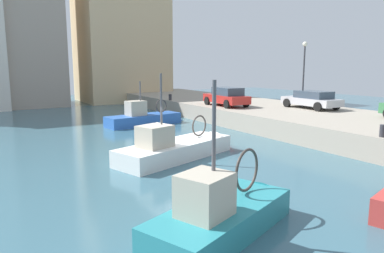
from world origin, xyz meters
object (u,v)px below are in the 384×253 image
fishing_boat_teal (228,224)px  mooring_bollard_south (383,131)px  parked_car_red (227,97)px  mooring_bollard_mid (170,97)px  fishing_boat_white (180,155)px  quay_streetlamp (304,64)px  fishing_boat_blue (147,123)px  parked_car_silver (312,99)px

fishing_boat_teal → mooring_bollard_south: (9.82, 1.74, 1.33)m
parked_car_red → mooring_bollard_south: (-1.50, -13.52, -0.46)m
fishing_boat_teal → parked_car_red: bearing=53.4°
mooring_bollard_mid → mooring_bollard_south: bearing=-90.0°
parked_car_red → mooring_bollard_mid: parked_car_red is taller
fishing_boat_white → parked_car_red: (8.59, 7.85, 1.82)m
parked_car_red → quay_streetlamp: (4.15, -3.84, 2.52)m
fishing_boat_blue → parked_car_silver: fishing_boat_blue is taller
fishing_boat_blue → quay_streetlamp: quay_streetlamp is taller
fishing_boat_blue → parked_car_silver: size_ratio=1.47×
fishing_boat_teal → fishing_boat_white: 7.89m
mooring_bollard_mid → fishing_boat_teal: bearing=-114.3°
fishing_boat_white → parked_car_red: bearing=42.4°
mooring_bollard_mid → fishing_boat_blue: bearing=-133.4°
fishing_boat_blue → parked_car_silver: (10.28, -6.35, 1.74)m
parked_car_silver → parked_car_red: bearing=133.6°
fishing_boat_blue → mooring_bollard_mid: 6.59m
fishing_boat_blue → fishing_boat_teal: size_ratio=1.15×
fishing_boat_teal → fishing_boat_white: (2.73, 7.40, -0.03)m
fishing_boat_teal → mooring_bollard_mid: size_ratio=10.30×
parked_car_red → quay_streetlamp: size_ratio=0.90×
fishing_boat_blue → parked_car_red: fishing_boat_blue is taller
fishing_boat_blue → mooring_bollard_mid: size_ratio=11.88×
quay_streetlamp → parked_car_silver: bearing=-74.8°
parked_car_red → fishing_boat_blue: bearing=163.1°
fishing_boat_white → quay_streetlamp: quay_streetlamp is taller
mooring_bollard_south → quay_streetlamp: 11.59m
fishing_boat_blue → parked_car_red: (5.94, -1.80, 1.80)m
mooring_bollard_mid → parked_car_silver: bearing=-62.1°
fishing_boat_blue → mooring_bollard_south: (4.44, -15.31, 1.34)m
fishing_boat_white → parked_car_silver: (12.93, 3.30, 1.76)m
parked_car_red → mooring_bollard_south: 13.61m
parked_car_red → mooring_bollard_mid: (-1.50, 6.48, -0.46)m
fishing_boat_teal → fishing_boat_white: size_ratio=0.79×
fishing_boat_blue → quay_streetlamp: (10.09, -5.64, 4.32)m
fishing_boat_teal → parked_car_silver: size_ratio=1.27×
fishing_boat_white → parked_car_silver: size_ratio=1.61×
mooring_bollard_south → quay_streetlamp: size_ratio=0.11×
fishing_boat_blue → parked_car_red: bearing=-16.9°
fishing_boat_teal → parked_car_silver: bearing=34.3°
fishing_boat_white → quay_streetlamp: size_ratio=1.49×
fishing_boat_blue → fishing_boat_teal: 17.88m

